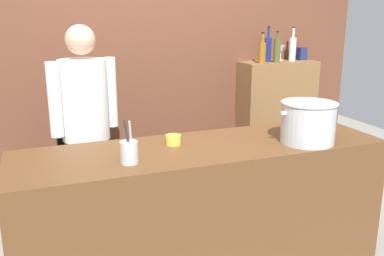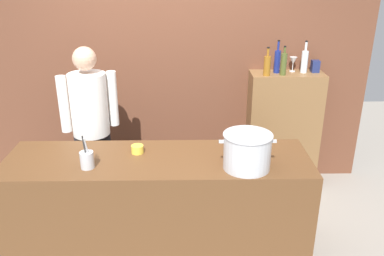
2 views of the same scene
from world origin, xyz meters
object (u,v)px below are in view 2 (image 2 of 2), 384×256
Objects in this scene: utensil_crock at (87,160)px; wine_bottle_clear at (305,61)px; chef at (91,121)px; spice_tin_navy at (315,66)px; wine_bottle_amber at (267,65)px; stockpot_large at (247,151)px; butter_jar at (137,149)px; wine_bottle_olive at (284,64)px; wine_bottle_cobalt at (277,61)px; wine_glass_short at (293,61)px.

utensil_crock is 0.78× the size of wine_bottle_clear.
chef is 13.35× the size of spice_tin_navy.
wine_bottle_amber is at bearing 38.65° from utensil_crock.
stockpot_large is 1.20m from utensil_crock.
butter_jar is (0.35, 0.25, -0.04)m from utensil_crock.
utensil_crock is at bearing -144.18° from butter_jar.
wine_bottle_clear is 1.11× the size of wine_bottle_olive.
wine_bottle_olive reaches higher than utensil_crock.
wine_bottle_cobalt is at bearing 39.54° from butter_jar.
wine_bottle_olive is at bearing -62.52° from wine_bottle_cobalt.
chef is at bearing -163.14° from wine_bottle_cobalt.
chef is 16.61× the size of butter_jar.
utensil_crock is 2.37m from wine_glass_short.
chef is 10.80× the size of wine_glass_short.
butter_jar is at bearing 111.14° from chef.
wine_bottle_clear is 0.28m from wine_bottle_cobalt.
wine_bottle_amber is at bearing -139.38° from wine_bottle_cobalt.
spice_tin_navy is (0.53, 0.12, -0.04)m from wine_bottle_amber.
butter_jar is 0.35× the size of wine_bottle_amber.
chef reaches higher than wine_glass_short.
wine_bottle_cobalt is at bearing 176.16° from chef.
utensil_crock is 0.76× the size of wine_bottle_cobalt.
wine_bottle_clear reaches higher than spice_tin_navy.
wine_bottle_clear is (1.97, 1.36, 0.43)m from utensil_crock.
wine_bottle_olive is 0.38m from spice_tin_navy.
spice_tin_navy reaches higher than stockpot_large.
utensil_crock is (0.14, -0.80, 0.00)m from chef.
wine_bottle_amber is (1.71, 0.45, 0.41)m from chef.
chef is at bearing -165.26° from wine_bottle_amber.
wine_bottle_cobalt reaches higher than wine_glass_short.
wine_bottle_clear reaches higher than wine_bottle_amber.
butter_jar is at bearing 162.41° from stockpot_large.
wine_glass_short reaches higher than stockpot_large.
wine_bottle_cobalt is 0.16m from wine_bottle_amber.
spice_tin_navy is at bearing 6.10° from wine_bottle_clear.
wine_glass_short is 0.23m from spice_tin_navy.
wine_bottle_olive is (0.53, 1.29, 0.35)m from stockpot_large.
wine_bottle_amber is at bearing -164.76° from wine_bottle_clear.
chef is 5.76× the size of wine_bottle_amber.
utensil_crock is 0.43m from butter_jar.
utensil_crock is 0.87× the size of wine_bottle_olive.
chef reaches higher than wine_bottle_amber.
wine_bottle_cobalt reaches higher than spice_tin_navy.
wine_bottle_olive reaches higher than stockpot_large.
wine_bottle_olive reaches higher than wine_bottle_amber.
wine_bottle_clear is at bearing 1.06° from wine_bottle_cobalt.
utensil_crock is 2.19m from wine_bottle_olive.
chef reaches higher than spice_tin_navy.
stockpot_large is 3.42× the size of spice_tin_navy.
utensil_crock is 2.07× the size of spice_tin_navy.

